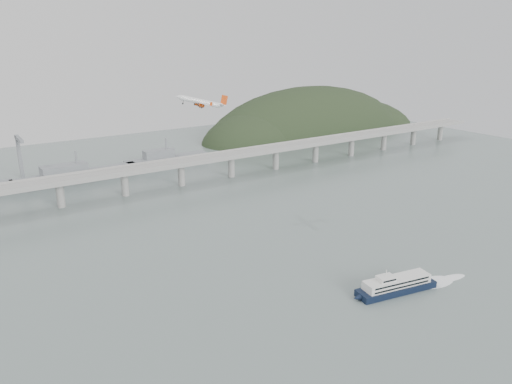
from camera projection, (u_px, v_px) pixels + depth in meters
ground at (314, 284)px, 261.16m from camera, size 900.00×900.00×0.00m
bridge at (158, 169)px, 413.55m from camera, size 800.00×22.00×23.90m
headland at (317, 144)px, 680.89m from camera, size 365.00×155.00×156.00m
ferry at (396, 285)px, 252.22m from camera, size 71.46×21.67×13.55m
airliner at (202, 102)px, 316.25m from camera, size 34.14×31.36×11.00m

